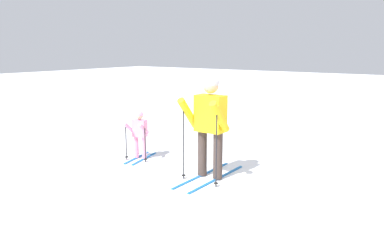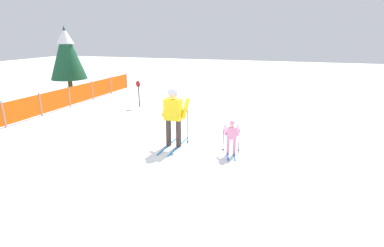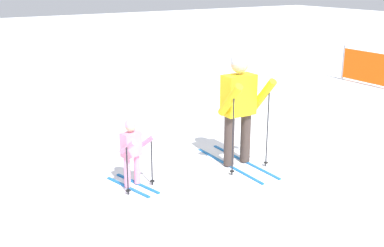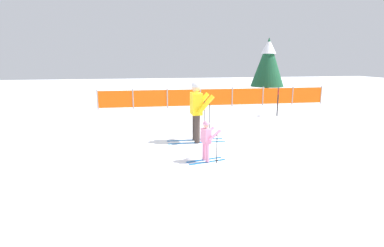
{
  "view_description": "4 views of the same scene",
  "coord_description": "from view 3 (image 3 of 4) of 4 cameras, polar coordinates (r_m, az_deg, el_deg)",
  "views": [
    {
      "loc": [
        4.94,
        3.2,
        2.19
      ],
      "look_at": [
        -0.5,
        -0.7,
        0.85
      ],
      "focal_mm": 35.0,
      "sensor_mm": 36.0,
      "label": 1
    },
    {
      "loc": [
        -8.05,
        -3.24,
        3.22
      ],
      "look_at": [
        0.04,
        -0.62,
        0.66
      ],
      "focal_mm": 28.0,
      "sensor_mm": 36.0,
      "label": 2
    },
    {
      "loc": [
        5.34,
        -4.52,
        2.86
      ],
      "look_at": [
        -0.26,
        -0.97,
        0.8
      ],
      "focal_mm": 45.0,
      "sensor_mm": 36.0,
      "label": 3
    },
    {
      "loc": [
        -1.95,
        -8.45,
        2.36
      ],
      "look_at": [
        -0.61,
        -1.39,
        0.82
      ],
      "focal_mm": 28.0,
      "sensor_mm": 36.0,
      "label": 4
    }
  ],
  "objects": [
    {
      "name": "skier_adult",
      "position": [
        7.31,
        5.64,
        2.87
      ],
      "size": [
        1.68,
        0.74,
        1.78
      ],
      "rotation": [
        0.0,
        0.0,
        -0.01
      ],
      "color": "#1966B2",
      "rests_on": "ground_plane"
    },
    {
      "name": "skier_child",
      "position": [
        6.68,
        -7.13,
        -2.95
      ],
      "size": [
        0.95,
        0.5,
        0.99
      ],
      "rotation": [
        0.0,
        0.0,
        0.23
      ],
      "color": "#1966B2",
      "rests_on": "ground_plane"
    },
    {
      "name": "ground_plane",
      "position": [
        7.56,
        7.31,
        -5.14
      ],
      "size": [
        60.0,
        60.0,
        0.0
      ],
      "primitive_type": "plane",
      "color": "white"
    }
  ]
}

